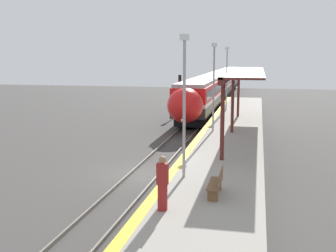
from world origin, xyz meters
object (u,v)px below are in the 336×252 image
at_px(platform_bench, 217,183).
at_px(lamppost_near, 184,98).
at_px(person_waiting, 163,182).
at_px(railway_signal, 180,90).
at_px(lamppost_far, 227,75).
at_px(lamppost_mid, 214,82).
at_px(train, 220,83).

bearing_deg(platform_bench, lamppost_near, 126.84).
xyz_separation_m(person_waiting, railway_signal, (-4.81, 28.64, 0.63)).
height_order(railway_signal, lamppost_near, lamppost_near).
distance_m(railway_signal, lamppost_near, 25.22).
xyz_separation_m(lamppost_near, lamppost_far, (0.00, 22.19, 0.00)).
height_order(lamppost_mid, lamppost_far, same).
bearing_deg(platform_bench, train, 95.18).
height_order(platform_bench, lamppost_near, lamppost_near).
relative_size(lamppost_near, lamppost_far, 1.00).
bearing_deg(train, platform_bench, -84.82).
height_order(railway_signal, lamppost_mid, lamppost_mid).
relative_size(train, lamppost_near, 10.26).
relative_size(platform_bench, lamppost_far, 0.30).
bearing_deg(person_waiting, platform_bench, 49.60).
height_order(platform_bench, lamppost_far, lamppost_far).
bearing_deg(lamppost_near, lamppost_far, 90.00).
bearing_deg(lamppost_far, train, 96.93).
height_order(platform_bench, lamppost_mid, lamppost_mid).
xyz_separation_m(train, railway_signal, (-2.33, -17.87, 0.37)).
relative_size(train, railway_signal, 14.69).
height_order(lamppost_near, lamppost_far, same).
bearing_deg(lamppost_mid, lamppost_far, 90.00).
xyz_separation_m(platform_bench, person_waiting, (-1.57, -1.84, 0.46)).
xyz_separation_m(platform_bench, railway_signal, (-6.38, 26.80, 1.09)).
distance_m(train, platform_bench, 44.86).
height_order(train, lamppost_mid, lamppost_mid).
relative_size(railway_signal, lamppost_near, 0.70).
distance_m(lamppost_mid, lamppost_far, 11.10).
distance_m(train, lamppost_near, 42.69).
bearing_deg(platform_bench, lamppost_far, 93.71).
bearing_deg(lamppost_mid, lamppost_near, -90.00).
height_order(lamppost_near, lamppost_mid, same).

